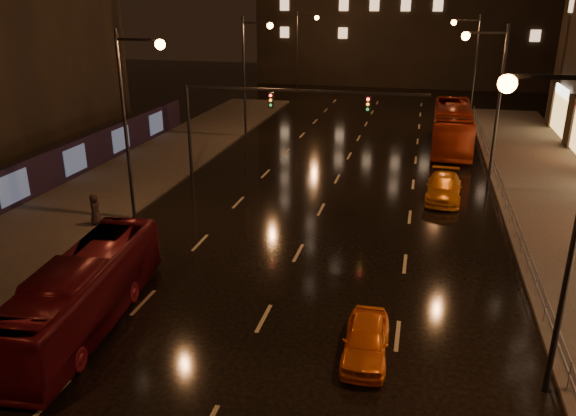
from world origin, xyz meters
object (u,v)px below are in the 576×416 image
at_px(bus_red, 83,293).
at_px(bus_curb, 452,127).
at_px(taxi_far, 444,188).
at_px(taxi_near, 366,340).
at_px(pedestrian_c, 95,209).

xyz_separation_m(bus_red, bus_curb, (13.83, 30.49, 0.36)).
distance_m(bus_curb, taxi_far, 13.01).
distance_m(taxi_near, taxi_far, 17.26).
xyz_separation_m(bus_red, taxi_near, (10.23, 0.51, -0.73)).
distance_m(taxi_near, pedestrian_c, 17.21).
bearing_deg(pedestrian_c, bus_curb, -64.48).
height_order(bus_red, bus_curb, bus_curb).
xyz_separation_m(bus_curb, taxi_far, (-0.77, -12.95, -1.01)).
bearing_deg(taxi_far, taxi_near, -96.46).
distance_m(bus_red, bus_curb, 33.48).
bearing_deg(taxi_near, pedestrian_c, 150.08).
xyz_separation_m(taxi_near, pedestrian_c, (-15.13, 8.20, 0.35)).
height_order(bus_curb, taxi_far, bus_curb).
relative_size(bus_curb, pedestrian_c, 7.41).
distance_m(bus_red, pedestrian_c, 10.00).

